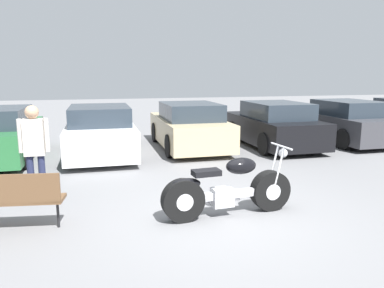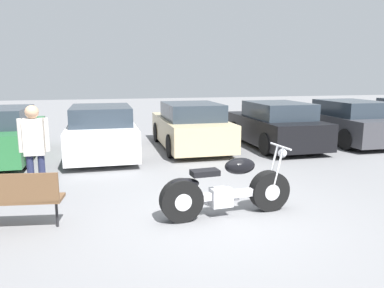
% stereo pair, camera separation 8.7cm
% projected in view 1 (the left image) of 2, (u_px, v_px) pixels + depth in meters
% --- Properties ---
extents(ground_plane, '(60.00, 60.00, 0.00)m').
position_uv_depth(ground_plane, '(219.00, 218.00, 6.02)').
color(ground_plane, slate).
extents(motorcycle, '(2.24, 0.62, 1.11)m').
position_uv_depth(motorcycle, '(227.00, 190.00, 6.06)').
color(motorcycle, black).
rests_on(motorcycle, ground_plane).
extents(parked_car_white, '(1.88, 4.14, 1.41)m').
position_uv_depth(parked_car_white, '(100.00, 132.00, 10.56)').
color(parked_car_white, white).
rests_on(parked_car_white, ground_plane).
extents(parked_car_champagne, '(1.88, 4.14, 1.41)m').
position_uv_depth(parked_car_champagne, '(189.00, 127.00, 11.60)').
color(parked_car_champagne, '#C6B284').
rests_on(parked_car_champagne, ground_plane).
extents(parked_car_black, '(1.88, 4.14, 1.41)m').
position_uv_depth(parked_car_black, '(273.00, 125.00, 11.93)').
color(parked_car_black, black).
rests_on(parked_car_black, ground_plane).
extents(parked_car_dark_grey, '(1.88, 4.14, 1.41)m').
position_uv_depth(parked_car_dark_grey, '(344.00, 122.00, 12.69)').
color(parked_car_dark_grey, '#3D3D42').
rests_on(parked_car_dark_grey, ground_plane).
extents(park_bench, '(1.71, 0.63, 0.89)m').
position_uv_depth(park_bench, '(3.00, 196.00, 5.40)').
color(park_bench, brown).
rests_on(park_bench, ground_plane).
extents(person_standing, '(0.52, 0.23, 1.75)m').
position_uv_depth(person_standing, '(34.00, 145.00, 6.58)').
color(person_standing, '#232847').
rests_on(person_standing, ground_plane).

